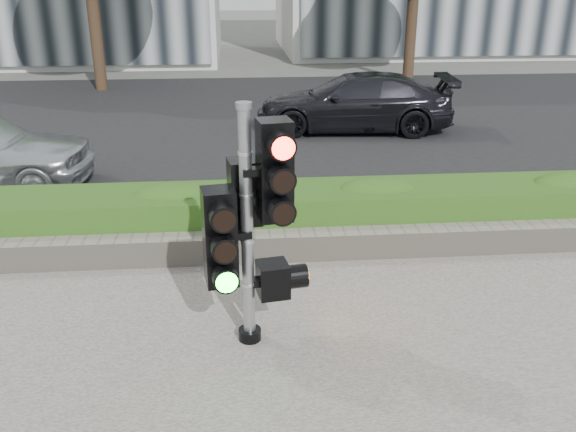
# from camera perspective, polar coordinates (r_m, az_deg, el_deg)

# --- Properties ---
(ground) EXTENTS (120.00, 120.00, 0.00)m
(ground) POSITION_cam_1_polar(r_m,az_deg,el_deg) (6.07, -0.64, -11.97)
(ground) COLOR #51514C
(ground) RESTS_ON ground
(road) EXTENTS (60.00, 13.00, 0.02)m
(road) POSITION_cam_1_polar(r_m,az_deg,el_deg) (15.41, -3.51, 9.06)
(road) COLOR black
(road) RESTS_ON ground
(curb) EXTENTS (60.00, 0.25, 0.12)m
(curb) POSITION_cam_1_polar(r_m,az_deg,el_deg) (8.84, -2.20, -0.29)
(curb) COLOR gray
(curb) RESTS_ON ground
(stone_wall) EXTENTS (12.00, 0.32, 0.34)m
(stone_wall) POSITION_cam_1_polar(r_m,az_deg,el_deg) (7.63, -1.74, -2.81)
(stone_wall) COLOR gray
(stone_wall) RESTS_ON sidewalk
(hedge) EXTENTS (12.00, 1.00, 0.68)m
(hedge) POSITION_cam_1_polar(r_m,az_deg,el_deg) (8.16, -2.02, 0.16)
(hedge) COLOR #56892A
(hedge) RESTS_ON sidewalk
(traffic_signal) EXTENTS (0.84, 0.66, 2.33)m
(traffic_signal) POSITION_cam_1_polar(r_m,az_deg,el_deg) (5.55, -3.63, 0.05)
(traffic_signal) COLOR black
(traffic_signal) RESTS_ON sidewalk
(car_dark) EXTENTS (4.59, 2.26, 1.28)m
(car_dark) POSITION_cam_1_polar(r_m,az_deg,el_deg) (14.15, 6.20, 10.54)
(car_dark) COLOR black
(car_dark) RESTS_ON road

